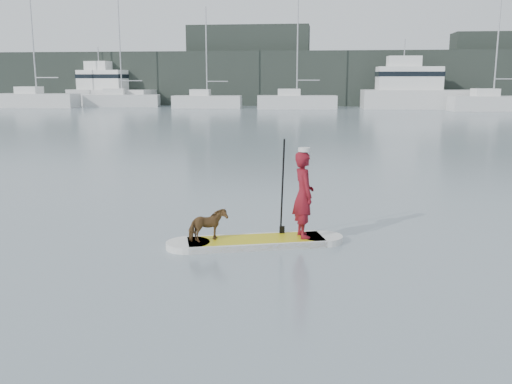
# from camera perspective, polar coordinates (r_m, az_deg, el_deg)

# --- Properties ---
(ground) EXTENTS (140.00, 140.00, 0.00)m
(ground) POSITION_cam_1_polar(r_m,az_deg,el_deg) (14.07, 9.89, -1.28)
(ground) COLOR slate
(ground) RESTS_ON ground
(paddleboard) EXTENTS (3.19, 1.52, 0.12)m
(paddleboard) POSITION_cam_1_polar(r_m,az_deg,el_deg) (10.56, -0.00, -5.01)
(paddleboard) COLOR gold
(paddleboard) RESTS_ON ground
(paddler) EXTENTS (0.55, 0.68, 1.60)m
(paddler) POSITION_cam_1_polar(r_m,az_deg,el_deg) (10.53, 4.77, -0.27)
(paddler) COLOR maroon
(paddler) RESTS_ON paddleboard
(white_cap) EXTENTS (0.22, 0.22, 0.07)m
(white_cap) POSITION_cam_1_polar(r_m,az_deg,el_deg) (10.40, 4.85, 4.25)
(white_cap) COLOR silver
(white_cap) RESTS_ON paddler
(dog) EXTENTS (0.74, 0.68, 0.59)m
(dog) POSITION_cam_1_polar(r_m,az_deg,el_deg) (10.36, -4.84, -3.34)
(dog) COLOR brown
(dog) RESTS_ON paddleboard
(paddle) EXTENTS (0.12, 0.30, 2.00)m
(paddle) POSITION_cam_1_polar(r_m,az_deg,el_deg) (10.76, 2.65, -0.66)
(paddle) COLOR black
(paddle) RESTS_ON ground
(sailboat_a) EXTENTS (8.49, 2.72, 12.31)m
(sailboat_a) POSITION_cam_1_polar(r_m,az_deg,el_deg) (65.20, -21.09, 8.65)
(sailboat_a) COLOR silver
(sailboat_a) RESTS_ON ground
(sailboat_b) EXTENTS (8.24, 3.64, 11.82)m
(sailboat_b) POSITION_cam_1_polar(r_m,az_deg,el_deg) (64.55, -13.29, 9.04)
(sailboat_b) COLOR silver
(sailboat_b) RESTS_ON ground
(sailboat_c) EXTENTS (7.20, 2.76, 10.16)m
(sailboat_c) POSITION_cam_1_polar(r_m,az_deg,el_deg) (60.06, -4.97, 9.09)
(sailboat_c) COLOR silver
(sailboat_c) RESTS_ON ground
(sailboat_d) EXTENTS (8.17, 3.28, 11.72)m
(sailboat_d) POSITION_cam_1_polar(r_m,az_deg,el_deg) (58.58, 4.03, 9.13)
(sailboat_d) COLOR silver
(sailboat_d) RESTS_ON ground
(sailboat_e) EXTENTS (8.15, 3.40, 11.49)m
(sailboat_e) POSITION_cam_1_polar(r_m,az_deg,el_deg) (58.95, 22.54, 8.31)
(sailboat_e) COLOR silver
(sailboat_e) RESTS_ON ground
(motor_yacht_a) EXTENTS (11.68, 4.20, 6.90)m
(motor_yacht_a) POSITION_cam_1_polar(r_m,az_deg,el_deg) (60.70, 15.58, 9.87)
(motor_yacht_a) COLOR silver
(motor_yacht_a) RESTS_ON ground
(motor_yacht_b) EXTENTS (10.28, 5.01, 6.50)m
(motor_yacht_b) POSITION_cam_1_polar(r_m,az_deg,el_deg) (67.90, -14.58, 9.93)
(motor_yacht_b) COLOR silver
(motor_yacht_b) RESTS_ON ground
(shore_mass) EXTENTS (90.00, 6.00, 6.00)m
(shore_mass) POSITION_cam_1_polar(r_m,az_deg,el_deg) (66.73, 7.87, 11.17)
(shore_mass) COLOR #202822
(shore_mass) RESTS_ON ground
(shore_building_west) EXTENTS (14.00, 4.00, 9.00)m
(shore_building_west) POSITION_cam_1_polar(r_m,az_deg,el_deg) (68.37, -0.72, 12.53)
(shore_building_west) COLOR #202822
(shore_building_west) RESTS_ON ground
(shore_building_east) EXTENTS (10.00, 4.00, 8.00)m
(shore_building_east) POSITION_cam_1_polar(r_m,az_deg,el_deg) (70.27, 23.01, 11.22)
(shore_building_east) COLOR #202822
(shore_building_east) RESTS_ON ground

